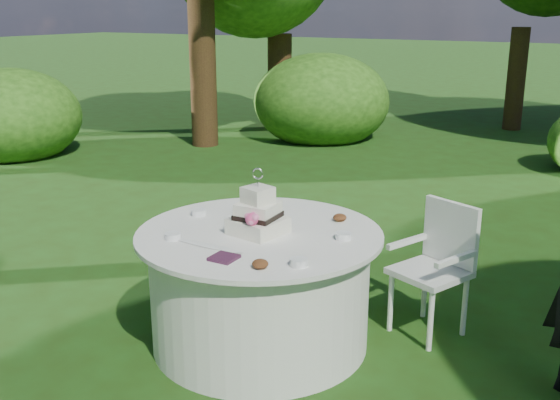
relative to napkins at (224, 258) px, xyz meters
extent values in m
plane|color=#1F3A0F|center=(-0.07, 0.50, -0.78)|extent=(80.00, 80.00, 0.00)
cube|color=#411B35|center=(0.00, 0.00, 0.00)|extent=(0.14, 0.14, 0.02)
ellipsoid|color=silver|center=(-0.19, 0.12, 0.00)|extent=(0.48, 0.07, 0.01)
cylinder|color=white|center=(-0.07, 0.50, -0.41)|extent=(1.40, 1.40, 0.74)
cylinder|color=white|center=(-0.07, 0.50, -0.02)|extent=(1.56, 1.56, 0.03)
cube|color=white|center=(-0.06, 0.47, 0.04)|extent=(0.34, 0.34, 0.10)
cube|color=white|center=(-0.06, 0.47, 0.14)|extent=(0.24, 0.24, 0.10)
cube|color=silver|center=(-0.06, 0.47, 0.24)|extent=(0.20, 0.20, 0.10)
cube|color=black|center=(-0.06, 0.47, 0.11)|extent=(0.25, 0.25, 0.03)
sphere|color=#ED4589|center=(-0.02, 0.34, 0.13)|extent=(0.08, 0.08, 0.08)
cylinder|color=silver|center=(-0.06, 0.47, 0.32)|extent=(0.01, 0.01, 0.05)
torus|color=silver|center=(-0.06, 0.47, 0.38)|extent=(0.07, 0.02, 0.07)
cube|color=silver|center=(0.85, 1.16, -0.34)|extent=(0.56, 0.56, 0.04)
cube|color=white|center=(0.92, 1.34, -0.10)|extent=(0.41, 0.20, 0.43)
cylinder|color=white|center=(0.62, 1.07, -0.57)|extent=(0.04, 0.04, 0.42)
cylinder|color=white|center=(0.94, 0.93, -0.57)|extent=(0.04, 0.04, 0.42)
cylinder|color=silver|center=(0.76, 1.39, -0.57)|extent=(0.04, 0.04, 0.42)
cylinder|color=silver|center=(1.07, 1.25, -0.57)|extent=(0.04, 0.04, 0.42)
cube|color=white|center=(0.66, 1.24, -0.18)|extent=(0.18, 0.37, 0.04)
cube|color=white|center=(1.03, 1.08, -0.18)|extent=(0.18, 0.37, 0.04)
cylinder|color=white|center=(-0.40, 0.98, 0.01)|extent=(0.10, 0.10, 0.04)
cylinder|color=white|center=(-0.61, 0.59, 0.01)|extent=(0.10, 0.10, 0.04)
cylinder|color=white|center=(0.41, 0.12, 0.01)|extent=(0.10, 0.10, 0.04)
cylinder|color=white|center=(-0.45, 0.12, 0.01)|extent=(0.10, 0.10, 0.04)
cylinder|color=white|center=(0.45, 0.63, 0.01)|extent=(0.10, 0.10, 0.04)
ellipsoid|color=#562D16|center=(0.24, -0.01, 0.02)|extent=(0.09, 0.09, 0.05)
ellipsoid|color=#562D16|center=(0.28, 0.94, 0.02)|extent=(0.09, 0.09, 0.05)
camera|label=1|loc=(1.96, -2.83, 1.35)|focal=42.00mm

